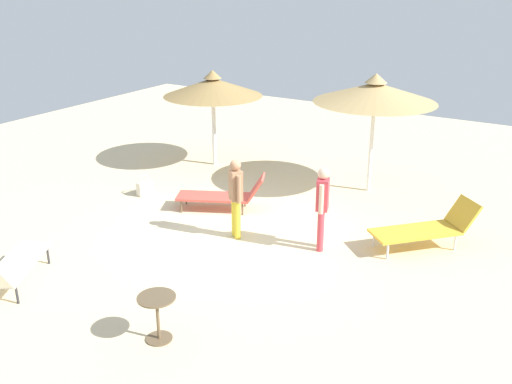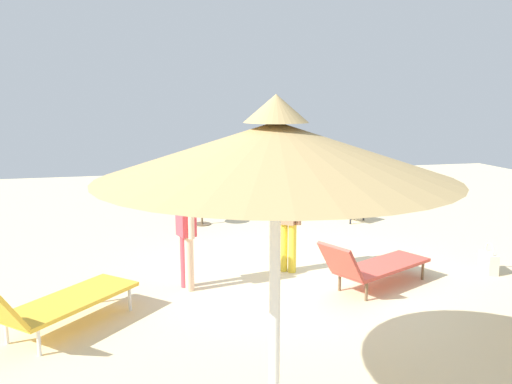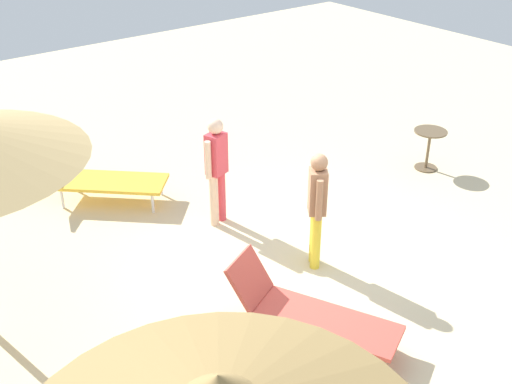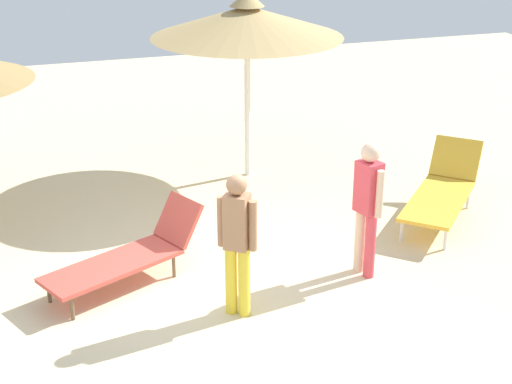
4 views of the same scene
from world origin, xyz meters
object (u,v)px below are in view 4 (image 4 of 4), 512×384
Objects in this scene: parasol_umbrella_front at (247,21)px; lounge_chair_far_left at (130,254)px; lounge_chair_center at (443,190)px; person_standing_back at (237,238)px; person_standing_near_right at (368,202)px.

parasol_umbrella_front reaches higher than lounge_chair_far_left.
lounge_chair_center is 1.20× the size of person_standing_back.
lounge_chair_center is 3.77m from person_standing_back.
person_standing_back is (1.00, -1.04, 0.55)m from lounge_chair_far_left.
lounge_chair_far_left is at bearing -128.91° from parasol_umbrella_front.
lounge_chair_far_left is (-2.31, -2.86, -2.05)m from parasol_umbrella_front.
lounge_chair_far_left is 1.03× the size of lounge_chair_center.
lounge_chair_far_left is at bearing 133.96° from person_standing_back.
parasol_umbrella_front is at bearing 51.09° from lounge_chair_far_left.
lounge_chair_far_left is 4.43m from lounge_chair_center.
lounge_chair_far_left is at bearing 166.60° from person_standing_near_right.
person_standing_near_right is 1.73m from person_standing_back.
person_standing_near_right is at bearing -13.40° from lounge_chair_far_left.
parasol_umbrella_front reaches higher than person_standing_near_right.
person_standing_back is at bearing -166.68° from person_standing_near_right.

